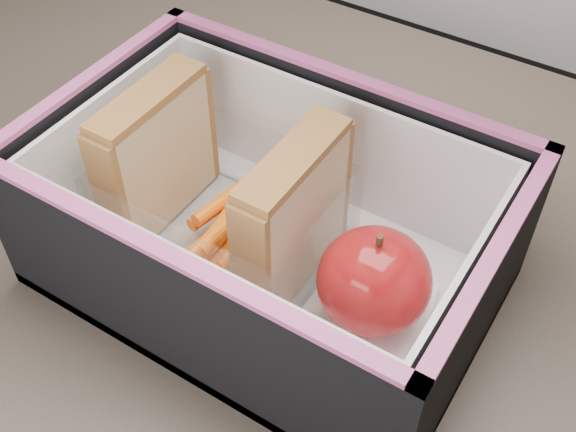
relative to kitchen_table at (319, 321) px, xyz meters
name	(u,v)px	position (x,y,z in m)	size (l,w,h in m)	color
kitchen_table	(319,321)	(0.00, 0.00, 0.00)	(1.20, 0.80, 0.75)	#51493E
lunch_bag	(273,208)	(-0.02, -0.04, 0.16)	(0.33, 0.31, 0.31)	black
plastic_tub	(224,208)	(-0.07, -0.04, 0.14)	(0.17, 0.12, 0.07)	white
sandwich_left	(156,155)	(-0.13, -0.04, 0.17)	(0.03, 0.10, 0.12)	tan
sandwich_right	(293,217)	(0.00, -0.04, 0.17)	(0.03, 0.11, 0.12)	tan
carrot_sticks	(225,225)	(-0.06, -0.04, 0.12)	(0.05, 0.15, 0.03)	#F85C14
paper_napkin	(379,312)	(0.07, -0.04, 0.11)	(0.07, 0.07, 0.01)	white
red_apple	(374,281)	(0.07, -0.05, 0.15)	(0.10, 0.10, 0.08)	maroon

